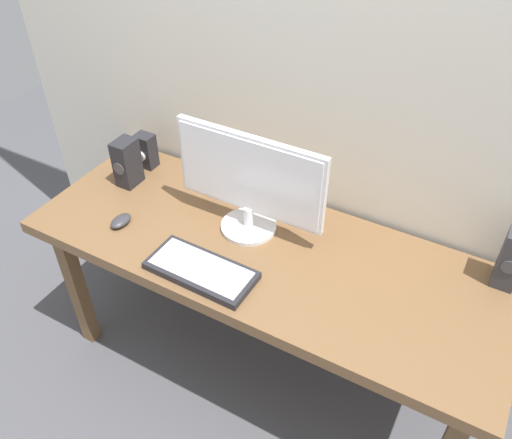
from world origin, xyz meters
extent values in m
plane|color=#4C4C51|center=(0.00, 0.00, 0.00)|extent=(6.00, 6.00, 0.00)
cube|color=brown|center=(0.00, 0.00, 0.71)|extent=(1.73, 0.65, 0.05)
cube|color=brown|center=(-0.78, -0.23, 0.34)|extent=(0.06, 0.06, 0.68)
cube|color=brown|center=(-0.78, 0.23, 0.34)|extent=(0.06, 0.06, 0.68)
cube|color=brown|center=(0.78, 0.23, 0.34)|extent=(0.06, 0.06, 0.68)
cylinder|color=silver|center=(-0.10, 0.07, 0.74)|extent=(0.21, 0.21, 0.02)
cylinder|color=silver|center=(-0.10, 0.07, 0.79)|extent=(0.04, 0.04, 0.08)
cube|color=silver|center=(-0.10, 0.08, 0.96)|extent=(0.56, 0.02, 0.30)
cube|color=white|center=(-0.10, 0.07, 0.96)|extent=(0.54, 0.01, 0.28)
cube|color=#232328|center=(-0.12, -0.21, 0.74)|extent=(0.37, 0.18, 0.03)
cube|color=silver|center=(-0.12, -0.21, 0.76)|extent=(0.34, 0.14, 0.00)
ellipsoid|color=#333338|center=(-0.53, -0.14, 0.75)|extent=(0.06, 0.09, 0.03)
cube|color=#333338|center=(0.77, 0.24, 0.84)|extent=(0.07, 0.09, 0.21)
cylinder|color=#3F3F44|center=(0.77, 0.20, 0.84)|extent=(0.05, 0.00, 0.05)
cube|color=#232328|center=(-0.66, 0.08, 0.83)|extent=(0.07, 0.10, 0.20)
cylinder|color=#3F3F44|center=(-0.66, 0.03, 0.83)|extent=(0.05, 0.00, 0.05)
cube|color=#232328|center=(-0.68, 0.21, 0.80)|extent=(0.08, 0.06, 0.15)
cylinder|color=silver|center=(-0.68, 0.18, 0.80)|extent=(0.04, 0.01, 0.04)
camera|label=1|loc=(0.64, -1.20, 2.01)|focal=36.90mm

